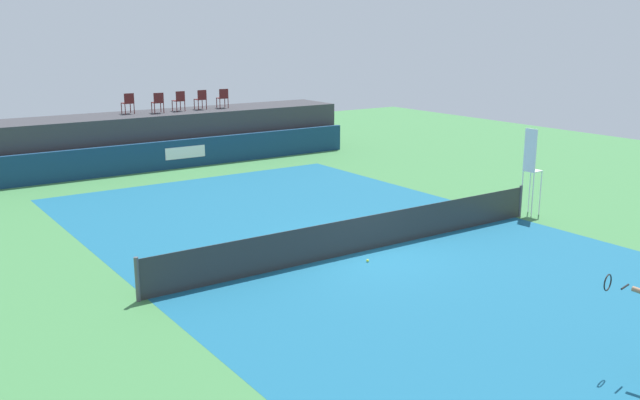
{
  "coord_description": "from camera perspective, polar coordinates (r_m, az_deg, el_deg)",
  "views": [
    {
      "loc": [
        -10.94,
        -13.82,
        5.71
      ],
      "look_at": [
        -0.05,
        2.0,
        1.0
      ],
      "focal_mm": 38.98,
      "sensor_mm": 36.0,
      "label": 1
    }
  ],
  "objects": [
    {
      "name": "spectator_chair_far_left",
      "position": [
        31.21,
        -15.48,
        7.73
      ],
      "size": [
        0.46,
        0.46,
        0.89
      ],
      "color": "#561919",
      "rests_on": "spectator_platform"
    },
    {
      "name": "sponsor_wall",
      "position": [
        29.88,
        -12.55,
        3.59
      ],
      "size": [
        18.0,
        0.22,
        1.2
      ],
      "color": "navy",
      "rests_on": "ground"
    },
    {
      "name": "spectator_chair_right",
      "position": [
        32.22,
        -9.76,
        8.21
      ],
      "size": [
        0.46,
        0.46,
        0.89
      ],
      "color": "#561919",
      "rests_on": "spectator_platform"
    },
    {
      "name": "tennis_net",
      "position": [
        18.39,
        3.66,
        -2.79
      ],
      "size": [
        12.4,
        0.02,
        0.95
      ],
      "primitive_type": "cube",
      "color": "#2D2D2D",
      "rests_on": "ground"
    },
    {
      "name": "umpire_chair",
      "position": [
        22.7,
        16.93,
        2.71
      ],
      "size": [
        0.47,
        0.47,
        2.76
      ],
      "color": "white",
      "rests_on": "ground"
    },
    {
      "name": "net_post_near",
      "position": [
        15.52,
        -14.77,
        -6.32
      ],
      "size": [
        0.1,
        0.1,
        1.0
      ],
      "primitive_type": "cylinder",
      "color": "#4C4C51",
      "rests_on": "ground"
    },
    {
      "name": "net_post_far",
      "position": [
        22.63,
        16.11,
        -0.09
      ],
      "size": [
        0.1,
        0.1,
        1.0
      ],
      "primitive_type": "cylinder",
      "color": "#4C4C51",
      "rests_on": "ground"
    },
    {
      "name": "spectator_chair_center",
      "position": [
        31.74,
        -11.49,
        8.05
      ],
      "size": [
        0.48,
        0.48,
        0.89
      ],
      "color": "#561919",
      "rests_on": "spectator_platform"
    },
    {
      "name": "spectator_chair_left",
      "position": [
        31.14,
        -13.17,
        7.86
      ],
      "size": [
        0.47,
        0.47,
        0.89
      ],
      "color": "#561919",
      "rests_on": "spectator_platform"
    },
    {
      "name": "tennis_ball",
      "position": [
        17.66,
        3.92,
        -4.99
      ],
      "size": [
        0.07,
        0.07,
        0.07
      ],
      "primitive_type": "sphere",
      "color": "#D8EA33",
      "rests_on": "court_inner"
    },
    {
      "name": "court_inner",
      "position": [
        18.53,
        3.64,
        -4.19
      ],
      "size": [
        12.0,
        22.0,
        0.0
      ],
      "primitive_type": "cube",
      "color": "#16597A",
      "rests_on": "ground"
    },
    {
      "name": "spectator_chair_far_right",
      "position": [
        32.68,
        -7.98,
        8.35
      ],
      "size": [
        0.47,
        0.47,
        0.89
      ],
      "color": "#561919",
      "rests_on": "spectator_platform"
    },
    {
      "name": "spectator_platform",
      "position": [
        31.45,
        -13.85,
        4.95
      ],
      "size": [
        18.0,
        2.8,
        2.2
      ],
      "primitive_type": "cube",
      "color": "#38383D",
      "rests_on": "ground"
    },
    {
      "name": "ground_plane",
      "position": [
        20.87,
        -1.45,
        -2.11
      ],
      "size": [
        48.0,
        48.0,
        0.0
      ],
      "primitive_type": "plane",
      "color": "#3D7A42"
    }
  ]
}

